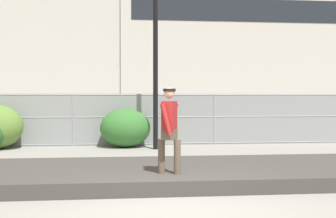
# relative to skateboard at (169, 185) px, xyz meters

# --- Properties ---
(ground_plane) EXTENTS (120.00, 120.00, 0.00)m
(ground_plane) POSITION_rel_skateboard_xyz_m (-0.07, -1.47, -0.06)
(ground_plane) COLOR gray
(gravel_berm) EXTENTS (10.65, 3.20, 0.27)m
(gravel_berm) POSITION_rel_skateboard_xyz_m (-0.07, 0.83, 0.08)
(gravel_berm) COLOR #3D3A38
(gravel_berm) RESTS_ON ground_plane
(skateboard) EXTENTS (0.82, 0.47, 0.07)m
(skateboard) POSITION_rel_skateboard_xyz_m (0.00, 0.00, 0.00)
(skateboard) COLOR #9E5B33
(skateboard) RESTS_ON ground_plane
(skater) EXTENTS (0.71, 0.62, 1.84)m
(skater) POSITION_rel_skateboard_xyz_m (0.00, 0.00, 1.06)
(skater) COLOR #B2ADA8
(skater) RESTS_ON skateboard
(chain_fence) EXTENTS (25.45, 0.06, 1.85)m
(chain_fence) POSITION_rel_skateboard_xyz_m (-0.07, 7.32, 0.87)
(chain_fence) COLOR gray
(chain_fence) RESTS_ON ground_plane
(street_lamp) EXTENTS (0.44, 0.44, 6.76)m
(street_lamp) POSITION_rel_skateboard_xyz_m (0.22, 6.13, 4.15)
(street_lamp) COLOR black
(street_lamp) RESTS_ON ground_plane
(parked_car_near) EXTENTS (4.46, 2.07, 1.66)m
(parked_car_near) POSITION_rel_skateboard_xyz_m (-3.86, 10.60, 0.78)
(parked_car_near) COLOR maroon
(parked_car_near) RESTS_ON ground_plane
(parked_car_mid) EXTENTS (4.48, 2.11, 1.66)m
(parked_car_mid) POSITION_rel_skateboard_xyz_m (2.70, 10.87, 0.78)
(parked_car_mid) COLOR #B7BABF
(parked_car_mid) RESTS_ON ground_plane
(parked_car_far) EXTENTS (4.45, 2.05, 1.66)m
(parked_car_far) POSITION_rel_skateboard_xyz_m (8.50, 10.98, 0.78)
(parked_car_far) COLOR #474C54
(parked_car_far) RESTS_ON ground_plane
(library_building) EXTENTS (20.16, 13.86, 23.55)m
(library_building) POSITION_rel_skateboard_xyz_m (-6.33, 45.62, 11.72)
(library_building) COLOR #B2AFA8
(library_building) RESTS_ON ground_plane
(office_block) EXTENTS (28.55, 13.69, 18.30)m
(office_block) POSITION_rel_skateboard_xyz_m (13.28, 45.27, 9.09)
(office_block) COLOR #B2AFA8
(office_block) RESTS_ON ground_plane
(shrub_right) EXTENTS (1.73, 1.41, 1.33)m
(shrub_right) POSITION_rel_skateboard_xyz_m (-0.77, 6.78, 0.61)
(shrub_right) COLOR #336B2D
(shrub_right) RESTS_ON ground_plane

